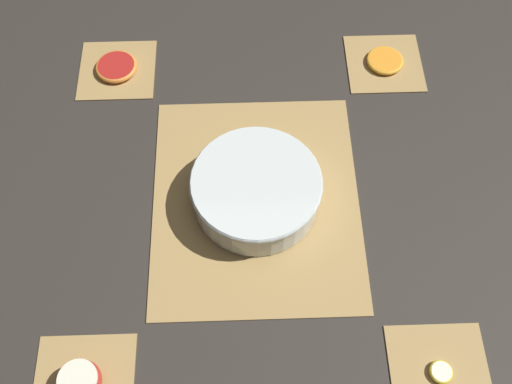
{
  "coord_description": "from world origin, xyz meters",
  "views": [
    {
      "loc": [
        0.56,
        -0.02,
        1.03
      ],
      "look_at": [
        0.0,
        0.0,
        0.04
      ],
      "focal_mm": 42.0,
      "sensor_mm": 36.0,
      "label": 1
    }
  ],
  "objects_px": {
    "banana_coin_single": "(441,372)",
    "grapefruit_slice": "(116,67)",
    "orange_slice_whole": "(385,61)",
    "fruit_salad_bowl": "(256,189)",
    "apple_half": "(80,381)"
  },
  "relations": [
    {
      "from": "fruit_salad_bowl",
      "to": "banana_coin_single",
      "type": "relative_size",
      "value": 6.24
    },
    {
      "from": "grapefruit_slice",
      "to": "apple_half",
      "type": "bearing_deg",
      "value": 0.0
    },
    {
      "from": "apple_half",
      "to": "orange_slice_whole",
      "type": "bearing_deg",
      "value": 138.79
    },
    {
      "from": "fruit_salad_bowl",
      "to": "orange_slice_whole",
      "type": "xyz_separation_m",
      "value": [
        -0.34,
        0.3,
        -0.04
      ]
    },
    {
      "from": "apple_half",
      "to": "orange_slice_whole",
      "type": "relative_size",
      "value": 0.87
    },
    {
      "from": "orange_slice_whole",
      "to": "banana_coin_single",
      "type": "relative_size",
      "value": 2.05
    },
    {
      "from": "apple_half",
      "to": "orange_slice_whole",
      "type": "height_order",
      "value": "apple_half"
    },
    {
      "from": "orange_slice_whole",
      "to": "banana_coin_single",
      "type": "distance_m",
      "value": 0.68
    },
    {
      "from": "banana_coin_single",
      "to": "grapefruit_slice",
      "type": "distance_m",
      "value": 0.91
    },
    {
      "from": "banana_coin_single",
      "to": "fruit_salad_bowl",
      "type": "bearing_deg",
      "value": -138.84
    },
    {
      "from": "orange_slice_whole",
      "to": "banana_coin_single",
      "type": "height_order",
      "value": "orange_slice_whole"
    },
    {
      "from": "fruit_salad_bowl",
      "to": "grapefruit_slice",
      "type": "distance_m",
      "value": 0.45
    },
    {
      "from": "apple_half",
      "to": "grapefruit_slice",
      "type": "distance_m",
      "value": 0.68
    },
    {
      "from": "orange_slice_whole",
      "to": "grapefruit_slice",
      "type": "distance_m",
      "value": 0.6
    },
    {
      "from": "fruit_salad_bowl",
      "to": "banana_coin_single",
      "type": "distance_m",
      "value": 0.45
    }
  ]
}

